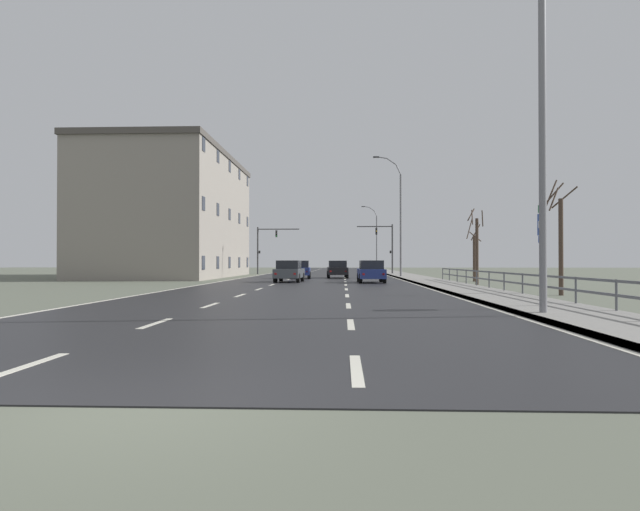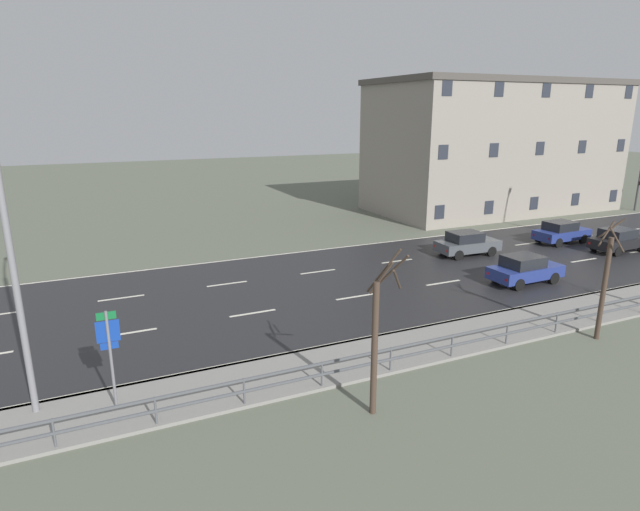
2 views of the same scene
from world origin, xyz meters
name	(u,v)px [view 2 (image 2 of 2)]	position (x,y,z in m)	size (l,w,h in m)	color
ground_plane	(636,241)	(0.00, 48.00, -0.06)	(160.00, 160.00, 0.12)	#5B6051
guardrail	(391,355)	(9.85, 20.98, 0.71)	(0.07, 32.33, 1.00)	#515459
street_lamp_foreground	(8,235)	(7.46, 9.62, 5.68)	(2.51, 0.24, 11.60)	slate
highway_sign	(110,348)	(8.39, 11.89, 2.13)	(0.09, 0.68, 3.33)	slate
car_far_left	(525,269)	(4.13, 32.99, 0.80)	(1.92, 4.14, 1.57)	navy
car_mid_centre	(618,240)	(1.66, 43.70, 0.80)	(1.99, 4.18, 1.57)	black
car_distant	(561,232)	(-1.60, 42.16, 0.80)	(1.97, 4.17, 1.57)	navy
car_far_right	(467,243)	(-1.71, 33.89, 0.80)	(1.99, 4.18, 1.57)	#474C51
brick_building	(493,146)	(-14.32, 46.87, 5.90)	(11.30, 22.69, 11.78)	gray
bare_tree_near	(377,338)	(11.79, 19.21, 2.49)	(1.59, 0.99, 5.24)	#423328
bare_tree_mid	(604,284)	(10.82, 30.31, 2.35)	(1.09, 1.15, 5.01)	#423328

